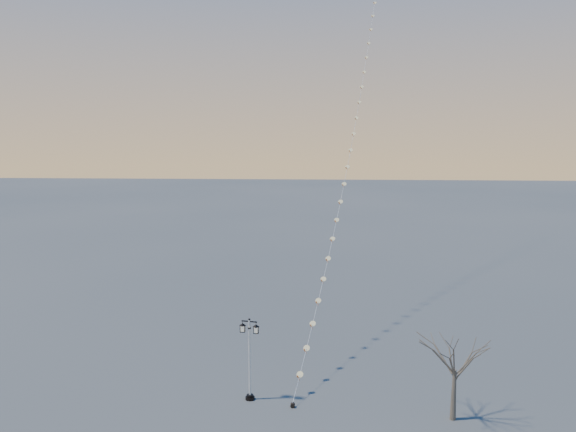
{
  "coord_description": "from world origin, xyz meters",
  "views": [
    {
      "loc": [
        1.48,
        -26.41,
        13.31
      ],
      "look_at": [
        -0.7,
        6.59,
        8.66
      ],
      "focal_mm": 35.39,
      "sensor_mm": 36.0,
      "label": 1
    }
  ],
  "objects": [
    {
      "name": "street_lamp",
      "position": [
        -2.26,
        0.76,
        2.37
      ],
      "size": [
        1.07,
        0.52,
        4.29
      ],
      "rotation": [
        0.0,
        0.0,
        -0.21
      ],
      "color": "black",
      "rests_on": "ground"
    },
    {
      "name": "kite_train",
      "position": [
        4.17,
        22.64,
        19.19
      ],
      "size": [
        9.01,
        45.79,
        38.53
      ],
      "rotation": [
        0.0,
        0.0,
        -0.1
      ],
      "color": "black",
      "rests_on": "ground"
    },
    {
      "name": "bare_tree",
      "position": [
        7.62,
        -0.65,
        3.12
      ],
      "size": [
        2.71,
        2.71,
        4.5
      ],
      "rotation": [
        0.0,
        0.0,
        -0.04
      ],
      "color": "brown",
      "rests_on": "ground"
    },
    {
      "name": "ground",
      "position": [
        0.0,
        0.0,
        0.0
      ],
      "size": [
        300.0,
        300.0,
        0.0
      ],
      "primitive_type": "plane",
      "color": "#4E4F4E",
      "rests_on": "ground"
    }
  ]
}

